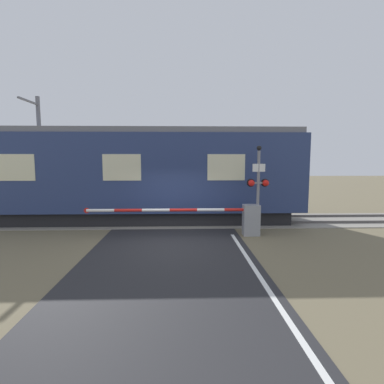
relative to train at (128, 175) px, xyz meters
name	(u,v)px	position (x,y,z in m)	size (l,w,h in m)	color
ground_plane	(172,243)	(2.05, -3.57, -2.12)	(80.00, 80.00, 0.00)	#6B6047
track_bed	(174,221)	(2.05, 0.00, -2.10)	(36.00, 3.20, 0.13)	gray
train	(128,175)	(0.00, 0.00, 0.00)	(15.29, 2.74, 4.15)	black
crossing_barrier	(235,218)	(4.39, -2.59, -1.46)	(6.46, 0.44, 1.15)	gray
signal_post	(258,184)	(5.27, -2.40, -0.23)	(0.84, 0.26, 3.33)	gray
catenary_pole	(40,153)	(-4.78, 2.00, 0.99)	(0.20, 1.90, 5.93)	slate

